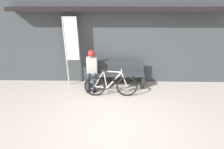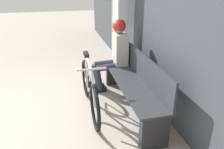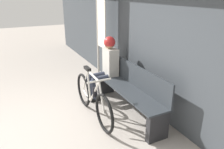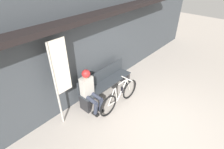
{
  "view_description": "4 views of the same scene",
  "coord_description": "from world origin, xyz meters",
  "px_view_note": "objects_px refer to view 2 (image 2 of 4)",
  "views": [
    {
      "loc": [
        -0.05,
        -3.57,
        2.73
      ],
      "look_at": [
        -0.15,
        1.38,
        0.63
      ],
      "focal_mm": 28.0,
      "sensor_mm": 36.0,
      "label": 1
    },
    {
      "loc": [
        2.78,
        0.79,
        1.9
      ],
      "look_at": [
        -0.03,
        1.48,
        0.63
      ],
      "focal_mm": 35.0,
      "sensor_mm": 36.0,
      "label": 2
    },
    {
      "loc": [
        3.03,
        -0.04,
        2.11
      ],
      "look_at": [
        -0.11,
        1.51,
        0.77
      ],
      "focal_mm": 35.0,
      "sensor_mm": 36.0,
      "label": 3
    },
    {
      "loc": [
        -3.24,
        -1.24,
        3.65
      ],
      "look_at": [
        -0.15,
        1.48,
        0.96
      ],
      "focal_mm": 28.0,
      "sensor_mm": 36.0,
      "label": 4
    }
  ],
  "objects_px": {
    "person_seated": "(115,50)",
    "banner_pole": "(115,5)",
    "bicycle": "(90,89)",
    "park_bench_near": "(134,84)"
  },
  "relations": [
    {
      "from": "person_seated",
      "to": "banner_pole",
      "type": "height_order",
      "value": "banner_pole"
    },
    {
      "from": "person_seated",
      "to": "banner_pole",
      "type": "distance_m",
      "value": 1.01
    },
    {
      "from": "person_seated",
      "to": "bicycle",
      "type": "bearing_deg",
      "value": -41.41
    },
    {
      "from": "park_bench_near",
      "to": "banner_pole",
      "type": "bearing_deg",
      "value": 177.48
    },
    {
      "from": "park_bench_near",
      "to": "person_seated",
      "type": "xyz_separation_m",
      "value": [
        -0.76,
        -0.11,
        0.31
      ]
    },
    {
      "from": "bicycle",
      "to": "banner_pole",
      "type": "xyz_separation_m",
      "value": [
        -1.34,
        0.74,
        1.09
      ]
    },
    {
      "from": "bicycle",
      "to": "banner_pole",
      "type": "height_order",
      "value": "banner_pole"
    },
    {
      "from": "park_bench_near",
      "to": "bicycle",
      "type": "height_order",
      "value": "park_bench_near"
    },
    {
      "from": "bicycle",
      "to": "person_seated",
      "type": "height_order",
      "value": "person_seated"
    },
    {
      "from": "park_bench_near",
      "to": "bicycle",
      "type": "distance_m",
      "value": 0.69
    }
  ]
}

